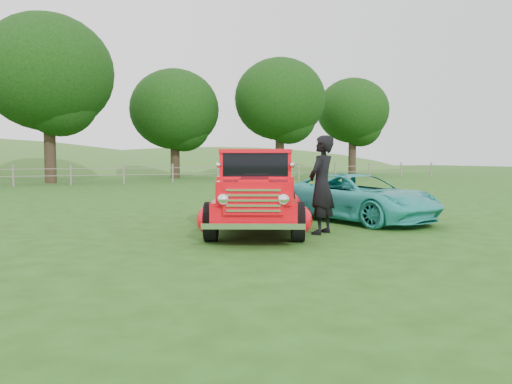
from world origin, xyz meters
name	(u,v)px	position (x,y,z in m)	size (l,w,h in m)	color
ground	(301,238)	(0.00, 0.00, 0.00)	(140.00, 140.00, 0.00)	#254612
distant_hills	(44,206)	(-4.08, 59.46, -4.55)	(116.00, 60.00, 18.00)	#3E6826
fence_line	(124,174)	(0.00, 22.00, 0.60)	(48.00, 0.12, 1.20)	slate
tree_near_west	(48,73)	(-4.00, 25.00, 6.80)	(8.00, 8.00, 10.42)	#2F2017
tree_near_east	(175,110)	(5.00, 29.00, 5.25)	(6.80, 6.80, 8.33)	#2F2017
tree_mid_east	(280,99)	(13.00, 27.00, 6.17)	(7.20, 7.20, 9.44)	#2F2017
tree_far_east	(353,111)	(22.00, 30.00, 5.86)	(6.60, 6.60, 8.86)	#2F2017
red_pickup	(256,194)	(-0.40, 1.34, 0.80)	(3.69, 5.26, 1.78)	black
teal_sedan	(358,197)	(2.59, 1.75, 0.60)	(1.98, 4.29, 1.19)	#2CB0A9
man	(322,185)	(0.63, 0.28, 1.03)	(0.75, 0.49, 2.07)	black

